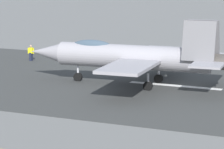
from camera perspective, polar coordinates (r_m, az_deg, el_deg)
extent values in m
plane|color=slate|center=(48.02, 7.32, -1.22)|extent=(400.00, 400.00, 0.00)
cube|color=#363836|center=(48.02, 7.32, -1.21)|extent=(240.00, 26.00, 0.02)
cube|color=white|center=(48.27, 6.29, -1.11)|extent=(8.00, 0.70, 0.00)
cylinder|color=#959298|center=(47.86, 2.10, 1.75)|extent=(13.17, 2.82, 2.01)
cone|color=#959298|center=(50.88, -6.56, 2.22)|extent=(3.12, 1.89, 1.71)
ellipsoid|color=#3F5160|center=(48.99, -2.00, 2.85)|extent=(3.66, 1.32, 1.10)
cylinder|color=#47423D|center=(45.73, 9.91, 1.18)|extent=(2.26, 1.23, 1.10)
cylinder|color=#47423D|center=(46.80, 10.15, 1.39)|extent=(2.26, 1.23, 1.10)
cube|color=#959298|center=(43.67, 1.67, 0.76)|extent=(3.78, 6.50, 0.24)
cube|color=#959298|center=(51.53, 4.58, 2.25)|extent=(3.78, 6.50, 0.24)
cube|color=#959298|center=(43.92, 9.49, 0.94)|extent=(2.57, 2.94, 0.16)
cube|color=#959298|center=(48.59, 10.53, 1.83)|extent=(2.57, 2.94, 0.16)
cube|color=slate|center=(45.33, 8.65, 3.31)|extent=(2.65, 1.11, 3.14)
cube|color=slate|center=(47.09, 9.08, 3.57)|extent=(2.65, 1.11, 3.14)
cylinder|color=silver|center=(49.90, -3.41, 0.12)|extent=(0.18, 0.18, 1.40)
cylinder|color=black|center=(49.96, -3.41, -0.24)|extent=(0.78, 0.35, 0.76)
cylinder|color=silver|center=(46.13, 3.61, -0.75)|extent=(0.18, 0.18, 1.40)
cylinder|color=black|center=(46.20, 3.60, -1.14)|extent=(0.78, 0.35, 0.76)
cylinder|color=silver|center=(49.15, 4.66, -0.06)|extent=(0.18, 0.18, 1.40)
cylinder|color=black|center=(49.21, 4.66, -0.42)|extent=(0.78, 0.35, 0.76)
cube|color=#1E2338|center=(61.27, -8.07, 1.76)|extent=(0.24, 0.36, 0.90)
cube|color=yellow|center=(61.17, -8.09, 2.38)|extent=(0.49, 0.36, 0.62)
sphere|color=tan|center=(61.11, -8.10, 2.82)|extent=(0.22, 0.22, 0.22)
cylinder|color=yellow|center=(61.08, -7.82, 2.34)|extent=(0.10, 0.10, 0.58)
cylinder|color=yellow|center=(61.28, -8.35, 2.36)|extent=(0.10, 0.10, 0.58)
cone|color=orange|center=(63.51, -0.41, 2.02)|extent=(0.44, 0.44, 0.55)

